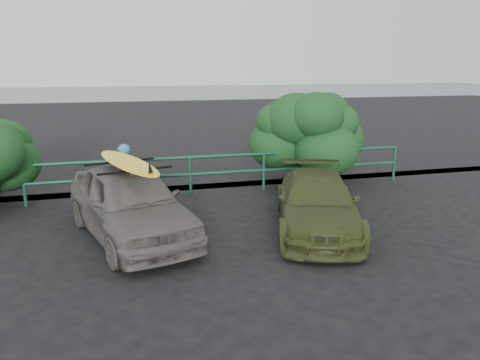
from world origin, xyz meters
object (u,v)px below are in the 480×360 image
at_px(guardrail, 151,178).
at_px(man, 125,179).
at_px(sedan, 130,202).
at_px(surfboard, 127,162).
at_px(olive_vehicle, 317,203).

relative_size(guardrail, man, 8.74).
height_order(guardrail, sedan, sedan).
bearing_deg(man, surfboard, 75.14).
bearing_deg(guardrail, man, -120.99).
height_order(olive_vehicle, man, man).
xyz_separation_m(sedan, olive_vehicle, (3.70, -0.54, -0.14)).
distance_m(sedan, olive_vehicle, 3.75).
bearing_deg(sedan, surfboard, -16.10).
bearing_deg(man, sedan, 75.14).
height_order(sedan, surfboard, surfboard).
relative_size(olive_vehicle, surfboard, 1.32).
bearing_deg(sedan, guardrail, 61.19).
relative_size(sedan, olive_vehicle, 1.06).
bearing_deg(olive_vehicle, guardrail, 151.91).
xyz_separation_m(man, surfboard, (0.05, -1.65, 0.70)).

